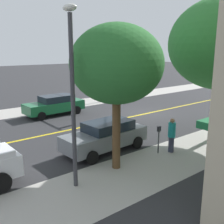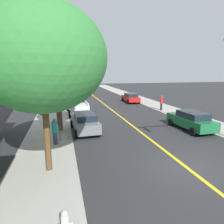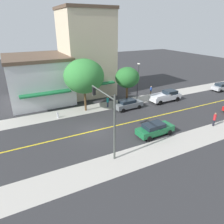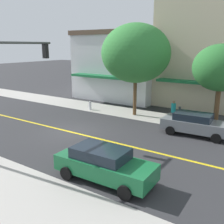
% 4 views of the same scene
% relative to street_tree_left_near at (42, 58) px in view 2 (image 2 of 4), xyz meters
% --- Properties ---
extents(ground_plane, '(140.00, 140.00, 0.00)m').
position_rel_street_tree_left_near_xyz_m(ground_plane, '(6.84, -1.40, -5.42)').
color(ground_plane, '#2D2D30').
extents(sidewalk_left, '(3.43, 126.00, 0.01)m').
position_rel_street_tree_left_near_xyz_m(sidewalk_left, '(-0.32, -1.40, -5.41)').
color(sidewalk_left, '#ADA8A0').
rests_on(sidewalk_left, ground).
extents(road_centerline_stripe, '(0.20, 126.00, 0.00)m').
position_rel_street_tree_left_near_xyz_m(road_centerline_stripe, '(6.84, -1.40, -5.42)').
color(road_centerline_stripe, yellow).
rests_on(road_centerline_stripe, ground).
extents(street_tree_left_near, '(5.91, 5.91, 7.93)m').
position_rel_street_tree_left_near_xyz_m(street_tree_left_near, '(0.00, 0.00, 0.00)').
color(street_tree_left_near, brown).
rests_on(street_tree_left_near, ground).
extents(street_tree_right_corner, '(3.87, 3.87, 6.21)m').
position_rel_street_tree_left_near_xyz_m(street_tree_right_corner, '(0.56, 7.08, -0.88)').
color(street_tree_right_corner, brown).
rests_on(street_tree_right_corner, ground).
extents(fire_hydrant, '(0.44, 0.24, 0.85)m').
position_rel_street_tree_left_near_xyz_m(fire_hydrant, '(0.71, -4.54, -5.00)').
color(fire_hydrant, silver).
rests_on(fire_hydrant, ground).
extents(parking_meter, '(0.12, 0.18, 1.41)m').
position_rel_street_tree_left_near_xyz_m(parking_meter, '(0.53, 4.34, -4.49)').
color(parking_meter, '#4C4C51').
rests_on(parking_meter, ground).
extents(street_lamp, '(0.70, 0.36, 6.63)m').
position_rel_street_tree_left_near_xyz_m(street_lamp, '(0.30, 9.33, -1.34)').
color(street_lamp, '#38383D').
rests_on(street_lamp, ground).
extents(red_sedan_right_curb, '(2.10, 4.55, 1.44)m').
position_rel_street_tree_left_near_xyz_m(red_sedan_right_curb, '(11.18, 20.37, -4.66)').
color(red_sedan_right_curb, red).
rests_on(red_sedan_right_curb, ground).
extents(grey_sedan_left_curb, '(2.13, 4.66, 1.55)m').
position_rel_street_tree_left_near_xyz_m(grey_sedan_left_curb, '(2.49, 6.19, -4.60)').
color(grey_sedan_left_curb, slate).
rests_on(grey_sedan_left_curb, ground).
extents(silver_sedan_left_curb, '(2.12, 4.71, 1.55)m').
position_rel_street_tree_left_near_xyz_m(silver_sedan_left_curb, '(2.70, 28.39, -4.61)').
color(silver_sedan_left_curb, '#B7BABF').
rests_on(silver_sedan_left_curb, ground).
extents(green_sedan_right_curb, '(2.12, 4.75, 1.56)m').
position_rel_street_tree_left_near_xyz_m(green_sedan_right_curb, '(11.15, 4.66, -4.60)').
color(green_sedan_right_curb, '#196638').
rests_on(green_sedan_right_curb, ground).
extents(white_pickup_truck, '(2.37, 5.75, 1.86)m').
position_rel_street_tree_left_near_xyz_m(white_pickup_truck, '(2.47, 13.91, -4.48)').
color(white_pickup_truck, silver).
rests_on(white_pickup_truck, ground).
extents(pedestrian_blue_shirt, '(0.34, 0.34, 1.73)m').
position_rel_street_tree_left_near_xyz_m(pedestrian_blue_shirt, '(-1.57, 13.73, -4.50)').
color(pedestrian_blue_shirt, brown).
rests_on(pedestrian_blue_shirt, ground).
extents(pedestrian_teal_shirt, '(0.38, 0.38, 1.78)m').
position_rel_street_tree_left_near_xyz_m(pedestrian_teal_shirt, '(0.22, 3.71, -4.48)').
color(pedestrian_teal_shirt, '#33384C').
rests_on(pedestrian_teal_shirt, ground).
extents(pedestrian_red_shirt, '(0.34, 0.34, 1.85)m').
position_rel_street_tree_left_near_xyz_m(pedestrian_red_shirt, '(12.75, 13.17, -4.43)').
color(pedestrian_red_shirt, black).
rests_on(pedestrian_red_shirt, ground).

